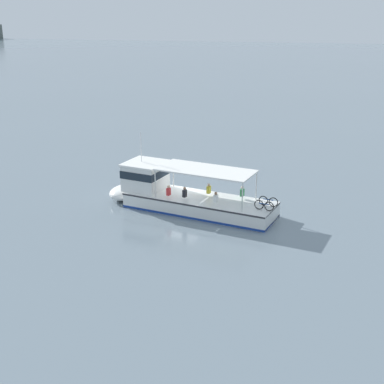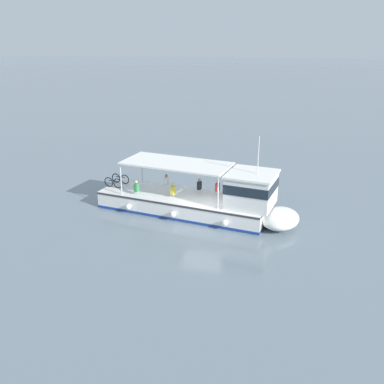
% 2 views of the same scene
% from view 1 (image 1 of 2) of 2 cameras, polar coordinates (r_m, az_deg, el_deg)
% --- Properties ---
extents(ground_plane, '(400.00, 400.00, 0.00)m').
position_cam_1_polar(ground_plane, '(39.97, -0.86, -1.06)').
color(ground_plane, slate).
extents(ferry_main, '(5.79, 13.07, 5.32)m').
position_cam_1_polar(ferry_main, '(38.37, -1.36, -0.32)').
color(ferry_main, white).
rests_on(ferry_main, ground).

